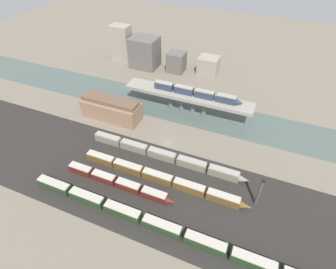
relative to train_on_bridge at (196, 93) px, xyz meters
name	(u,v)px	position (x,y,z in m)	size (l,w,h in m)	color
ground_plane	(167,143)	(-4.24, -26.04, -11.35)	(400.00, 400.00, 0.00)	#756B5B
railbed_yard	(142,183)	(-4.24, -50.04, -11.35)	(280.00, 42.00, 0.01)	#282623
river_water	(187,110)	(-4.24, 0.00, -11.35)	(320.00, 23.31, 0.01)	#4C5B56
bridge	(188,97)	(-4.24, 0.00, -3.44)	(63.39, 9.48, 9.53)	gray
train_on_bridge	(196,93)	(0.00, 0.00, 0.00)	(43.47, 2.95, 3.72)	#2D384C
train_yard_near	(188,237)	(18.70, -64.44, -9.47)	(116.08, 3.14, 3.83)	#23381E
train_yard_mid	(119,183)	(-11.41, -54.40, -9.68)	(43.62, 3.00, 3.42)	#5B1E19
train_yard_far	(161,178)	(1.95, -46.57, -9.59)	(65.56, 2.96, 3.60)	brown
train_yard_outer	(165,156)	(-1.17, -35.41, -9.55)	(66.71, 2.92, 3.67)	gray
warehouse_building	(111,109)	(-35.74, -19.45, -6.23)	(28.14, 10.19, 10.78)	#937056
signal_tower	(259,193)	(35.91, -43.21, -5.09)	(1.01, 1.01, 12.88)	#4C4C51
city_block_far_left	(122,43)	(-62.69, 38.15, 0.04)	(12.19, 8.48, 22.79)	gray
city_block_left	(145,52)	(-45.10, 35.79, -2.11)	(16.72, 13.70, 18.49)	#605B56
city_block_center	(176,62)	(-24.50, 37.41, -5.43)	(10.16, 9.84, 11.83)	#605B56
city_block_right	(208,65)	(-5.59, 42.73, -6.35)	(11.88, 10.62, 10.00)	gray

